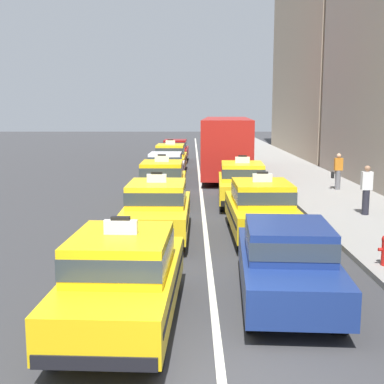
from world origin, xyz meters
The scene contains 14 objects.
lane_stripe_left_right centered at (0.00, 20.00, 0.00)m, with size 0.14×80.00×0.01m, color silver.
sidewalk_curb centered at (5.60, 15.00, 0.07)m, with size 4.00×90.00×0.15m, color gray.
taxi_left_nearest centered at (-1.61, 2.17, 0.88)m, with size 2.01×4.64×1.96m.
taxi_left_second centered at (-1.43, 8.36, 0.88)m, with size 1.89×4.59×1.96m.
taxi_left_third centered at (-1.62, 14.20, 0.88)m, with size 1.85×4.57×1.96m.
sedan_left_fourth centered at (-1.74, 19.36, 0.85)m, with size 1.87×4.34×1.58m.
taxi_left_fifth centered at (-1.70, 24.36, 0.88)m, with size 1.92×4.60×1.96m.
sedan_left_sixth centered at (-1.61, 30.47, 0.85)m, with size 1.87×4.35×1.58m.
sedan_right_nearest centered at (1.43, 3.25, 0.85)m, with size 2.03×4.40×1.58m.
taxi_right_second centered at (1.62, 8.46, 0.88)m, with size 1.84×4.57×1.96m.
taxi_right_third centered at (1.56, 13.76, 0.88)m, with size 2.01×4.63×1.96m.
bus_right_fourth centered at (1.56, 23.15, 1.82)m, with size 3.17×11.33×3.22m.
pedestrian_near_crosswalk centered at (6.15, 16.63, 0.97)m, with size 0.47×0.24×1.63m.
pedestrian_by_storefront centered at (5.55, 11.00, 1.01)m, with size 0.36×0.24×1.70m.
Camera 1 is at (-0.41, -6.41, 3.75)m, focal length 48.31 mm.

